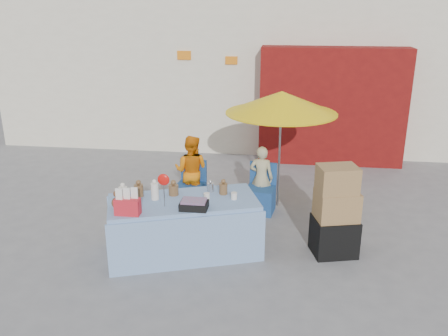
# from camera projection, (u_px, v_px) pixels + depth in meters

# --- Properties ---
(ground) EXTENTS (80.00, 80.00, 0.00)m
(ground) POSITION_uv_depth(u_px,v_px,m) (203.00, 241.00, 7.34)
(ground) COLOR slate
(ground) RESTS_ON ground
(backdrop) EXTENTS (14.00, 8.00, 7.80)m
(backdrop) POSITION_uv_depth(u_px,v_px,m) (266.00, 18.00, 13.29)
(backdrop) COLOR silver
(backdrop) RESTS_ON ground
(market_table) EXTENTS (2.37, 1.66, 1.31)m
(market_table) POSITION_uv_depth(u_px,v_px,m) (183.00, 226.00, 6.88)
(market_table) COLOR #7F9CCC
(market_table) RESTS_ON ground
(chair_left) EXTENTS (0.54, 0.53, 0.85)m
(chair_left) POSITION_uv_depth(u_px,v_px,m) (190.00, 194.00, 8.46)
(chair_left) COLOR navy
(chair_left) RESTS_ON ground
(chair_right) EXTENTS (0.54, 0.53, 0.85)m
(chair_right) POSITION_uv_depth(u_px,v_px,m) (260.00, 198.00, 8.30)
(chair_right) COLOR navy
(chair_right) RESTS_ON ground
(vendor_orange) EXTENTS (0.70, 0.58, 1.30)m
(vendor_orange) POSITION_uv_depth(u_px,v_px,m) (191.00, 171.00, 8.46)
(vendor_orange) COLOR orange
(vendor_orange) RESTS_ON ground
(vendor_beige) EXTENTS (0.46, 0.33, 1.16)m
(vendor_beige) POSITION_uv_depth(u_px,v_px,m) (261.00, 178.00, 8.32)
(vendor_beige) COLOR tan
(vendor_beige) RESTS_ON ground
(umbrella) EXTENTS (1.90, 1.90, 2.09)m
(umbrella) POSITION_uv_depth(u_px,v_px,m) (281.00, 103.00, 8.00)
(umbrella) COLOR gray
(umbrella) RESTS_ON ground
(box_stack) EXTENTS (0.72, 0.64, 1.36)m
(box_stack) POSITION_uv_depth(u_px,v_px,m) (336.00, 214.00, 6.78)
(box_stack) COLOR black
(box_stack) RESTS_ON ground
(tarp_bundle) EXTENTS (0.69, 0.59, 0.27)m
(tarp_bundle) POSITION_uv_depth(u_px,v_px,m) (135.00, 228.00, 7.45)
(tarp_bundle) COLOR yellow
(tarp_bundle) RESTS_ON ground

